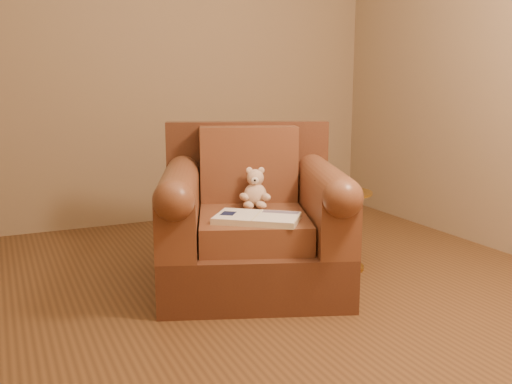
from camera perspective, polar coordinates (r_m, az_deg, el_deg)
name	(u,v)px	position (r m, az deg, el deg)	size (l,w,h in m)	color
floor	(239,310)	(2.91, -1.69, -11.75)	(4.00, 4.00, 0.00)	brown
armchair	(252,224)	(3.19, -0.43, -3.19)	(1.25, 1.22, 0.88)	#512C1B
teddy_bear	(255,192)	(3.24, -0.09, 0.04)	(0.17, 0.19, 0.23)	beige
guidebook	(257,218)	(2.91, 0.11, -2.63)	(0.49, 0.46, 0.03)	beige
side_table	(342,227)	(3.48, 8.62, -3.51)	(0.34, 0.34, 0.48)	gold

